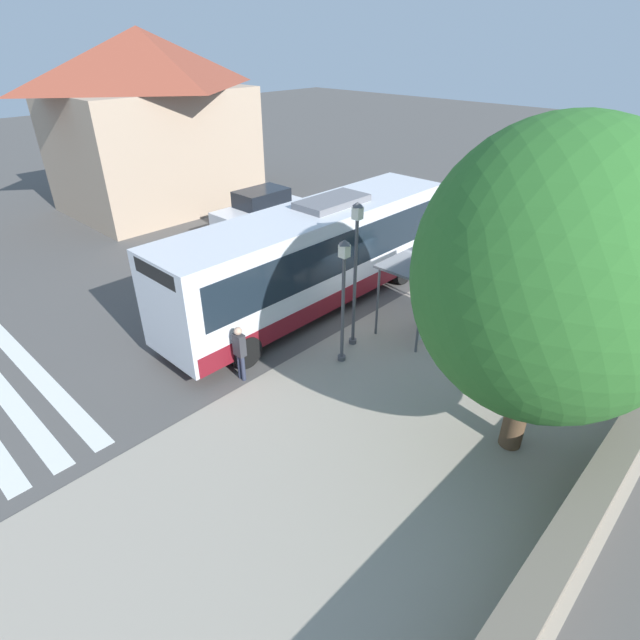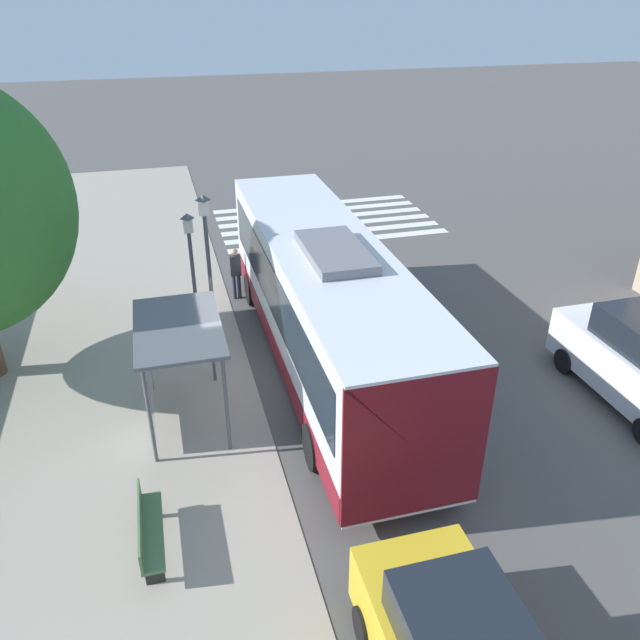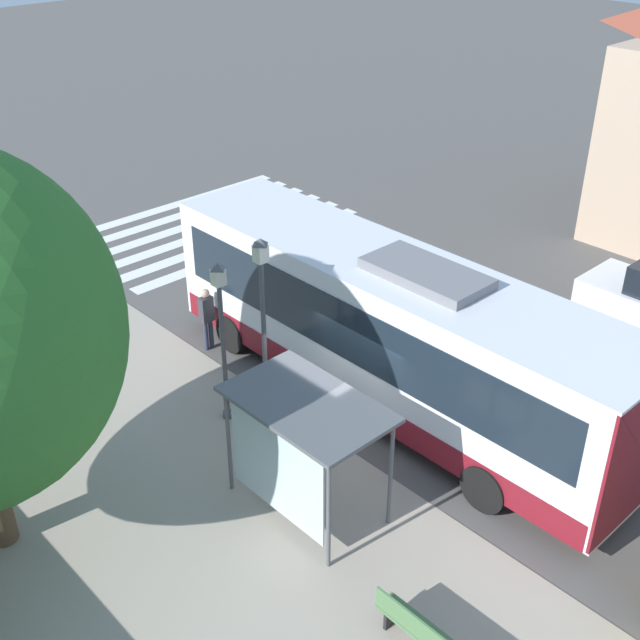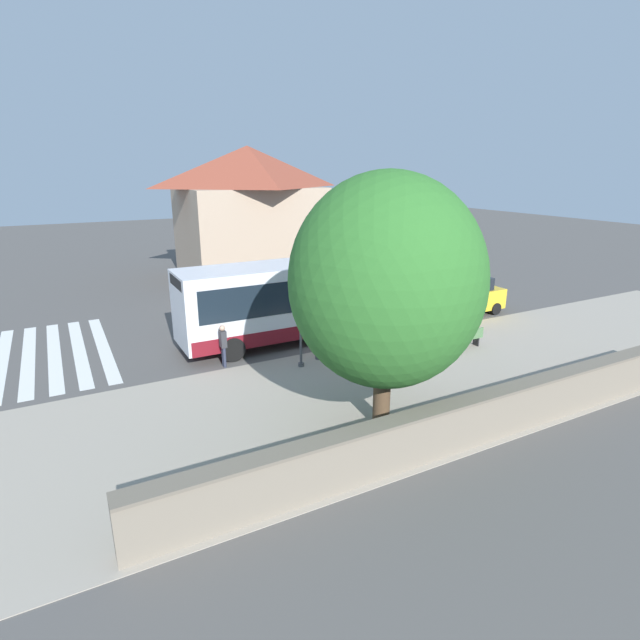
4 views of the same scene
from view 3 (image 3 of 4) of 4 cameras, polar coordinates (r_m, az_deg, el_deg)
ground_plane at (r=17.44m, az=1.15°, el=-8.66°), size 120.00×120.00×0.00m
sidewalk_plaza at (r=15.43m, az=-11.38°, el=-15.65°), size 9.00×44.00×0.02m
crosswalk_stripes at (r=27.77m, az=-7.82°, el=6.68°), size 9.00×5.25×0.01m
bus at (r=17.65m, az=5.03°, el=-0.65°), size 2.76×11.85×3.73m
bus_shelter at (r=14.56m, az=-1.41°, el=-7.37°), size 1.86×3.08×2.46m
pedestrian at (r=20.21m, az=-8.06°, el=0.41°), size 0.34×0.23×1.71m
bench at (r=13.41m, az=7.54°, el=-21.35°), size 0.40×1.88×0.88m
street_lamp_near at (r=16.97m, az=-6.98°, el=-0.68°), size 0.28×0.28×3.85m
street_lamp_far at (r=16.29m, az=-4.04°, el=-0.22°), size 0.28×0.28×4.59m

